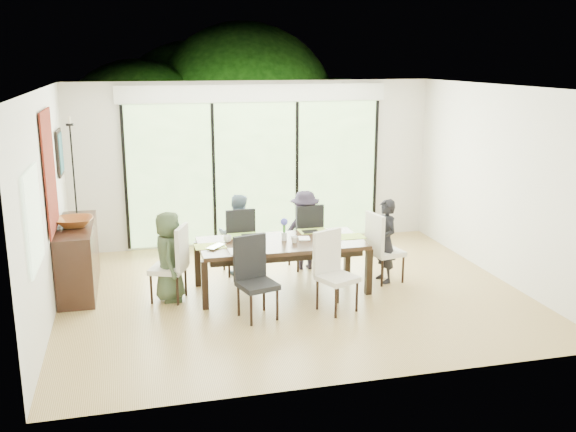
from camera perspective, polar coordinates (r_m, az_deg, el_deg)
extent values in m
cube|color=olive|center=(8.63, 0.40, -6.88)|extent=(6.00, 5.00, 0.01)
cube|color=white|center=(8.07, 0.43, 11.40)|extent=(6.00, 5.00, 0.01)
cube|color=silver|center=(10.65, -2.92, 4.68)|extent=(6.00, 0.02, 2.70)
cube|color=white|center=(5.92, 6.42, -2.97)|extent=(6.00, 0.02, 2.70)
cube|color=white|center=(8.06, -20.79, 0.76)|extent=(0.02, 5.00, 2.70)
cube|color=silver|center=(9.43, 18.45, 2.77)|extent=(0.02, 5.00, 2.70)
cube|color=#598C3F|center=(10.64, -2.87, 3.85)|extent=(4.20, 0.02, 2.30)
cube|color=white|center=(10.48, -2.95, 10.85)|extent=(4.40, 0.06, 0.28)
cube|color=black|center=(10.44, -14.26, 3.24)|extent=(0.05, 0.04, 2.30)
cube|color=black|center=(10.52, -6.61, 3.66)|extent=(0.05, 0.04, 2.30)
cube|color=black|center=(10.78, 0.80, 4.00)|extent=(0.05, 0.04, 2.30)
cube|color=black|center=(11.21, 7.76, 4.26)|extent=(0.05, 0.04, 2.30)
cube|color=#8CAD7F|center=(6.87, -21.67, -0.22)|extent=(0.02, 0.90, 1.00)
cube|color=brown|center=(11.81, -3.67, -1.36)|extent=(6.00, 1.80, 0.10)
cube|color=brown|center=(12.43, -4.37, 2.25)|extent=(6.00, 0.08, 0.06)
sphere|color=#14380F|center=(13.12, -13.01, 6.49)|extent=(3.20, 3.20, 3.20)
sphere|color=#14380F|center=(13.88, -3.94, 8.70)|extent=(4.00, 4.00, 4.00)
sphere|color=#14380F|center=(13.60, 4.23, 6.30)|extent=(2.80, 2.80, 2.80)
sphere|color=#14380F|center=(14.45, -8.36, 8.08)|extent=(3.60, 3.60, 3.60)
cube|color=black|center=(8.53, -0.59, -2.45)|extent=(2.18, 1.00, 0.05)
cube|color=black|center=(8.56, -0.58, -2.97)|extent=(2.00, 0.82, 0.09)
cube|color=black|center=(8.06, -7.40, -6.11)|extent=(0.08, 0.08, 0.63)
cube|color=black|center=(8.55, 7.18, -4.92)|extent=(0.08, 0.08, 0.63)
cube|color=black|center=(8.87, -8.05, -4.25)|extent=(0.08, 0.08, 0.63)
cube|color=black|center=(9.32, 5.29, -3.27)|extent=(0.08, 0.08, 0.63)
imported|color=#384830|center=(8.35, -10.53, -3.54)|extent=(0.40, 0.58, 1.17)
imported|color=black|center=(8.99, 8.64, -2.20)|extent=(0.41, 0.59, 1.17)
imported|color=#7692AB|center=(9.25, -4.48, -1.62)|extent=(0.61, 0.45, 1.17)
imported|color=#272030|center=(9.46, 1.50, -1.24)|extent=(0.56, 0.37, 1.17)
cube|color=#9FB440|center=(8.37, -6.94, -2.67)|extent=(0.40, 0.29, 0.01)
cube|color=#9BBD43|center=(8.78, 5.46, -1.83)|extent=(0.40, 0.29, 0.01)
cube|color=#8DC144|center=(8.81, -4.03, -1.74)|extent=(0.40, 0.29, 0.01)
cube|color=#94AB3D|center=(9.03, 2.23, -1.33)|extent=(0.40, 0.29, 0.01)
cube|color=white|center=(8.14, -3.88, -3.08)|extent=(0.40, 0.29, 0.01)
cube|color=black|center=(8.78, -3.34, -1.73)|extent=(0.24, 0.16, 0.01)
cube|color=black|center=(8.97, 2.01, -1.39)|extent=(0.22, 0.15, 0.01)
cube|color=white|center=(8.66, 4.01, -2.03)|extent=(0.27, 0.20, 0.00)
cube|color=white|center=(8.13, -3.88, -2.99)|extent=(0.24, 0.24, 0.02)
cube|color=#CE5318|center=(8.13, -3.88, -2.88)|extent=(0.18, 0.18, 0.01)
cylinder|color=silver|center=(8.57, -0.34, -1.81)|extent=(0.07, 0.07, 0.11)
cylinder|color=#337226|center=(8.54, -0.34, -1.10)|extent=(0.04, 0.04, 0.15)
sphere|color=#5457D3|center=(8.52, -0.34, -0.51)|extent=(0.10, 0.10, 0.10)
imported|color=silver|center=(8.28, -6.17, -2.76)|extent=(0.34, 0.35, 0.02)
imported|color=white|center=(8.53, -5.40, -2.02)|extent=(0.13, 0.13, 0.09)
imported|color=white|center=(8.45, 0.56, -2.11)|extent=(0.13, 0.13, 0.08)
imported|color=white|center=(8.82, 4.33, -1.47)|extent=(0.15, 0.15, 0.09)
imported|color=white|center=(8.63, 0.95, -2.02)|extent=(0.19, 0.23, 0.02)
cube|color=black|center=(9.06, -18.16, -3.50)|extent=(0.45, 1.62, 0.91)
imported|color=brown|center=(8.83, -18.45, -0.51)|extent=(0.48, 0.48, 0.12)
cylinder|color=black|center=(9.28, -18.23, -0.06)|extent=(0.10, 0.10, 0.04)
cylinder|color=black|center=(9.15, -18.54, 3.80)|extent=(0.02, 0.02, 1.26)
cylinder|color=black|center=(9.07, -18.84, 7.70)|extent=(0.10, 0.10, 0.03)
cylinder|color=silver|center=(9.06, -18.87, 8.08)|extent=(0.04, 0.04, 0.10)
cube|color=maroon|center=(8.38, -20.42, 3.71)|extent=(0.02, 1.00, 1.50)
cube|color=black|center=(9.65, -19.64, 5.32)|extent=(0.03, 0.55, 0.65)
cube|color=#163F49|center=(9.65, -19.52, 5.33)|extent=(0.01, 0.45, 0.55)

